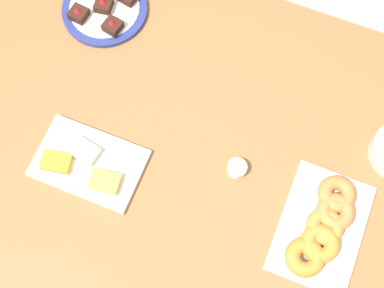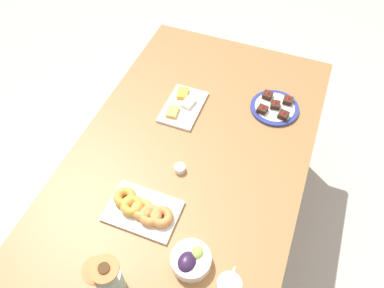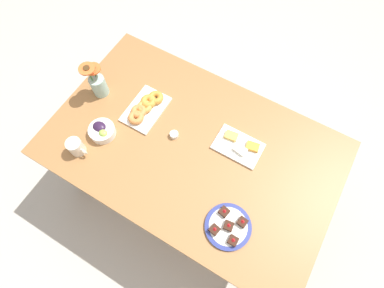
{
  "view_description": "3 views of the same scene",
  "coord_description": "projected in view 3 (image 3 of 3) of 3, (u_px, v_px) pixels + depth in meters",
  "views": [
    {
      "loc": [
        -0.16,
        0.4,
        1.99
      ],
      "look_at": [
        0.0,
        0.0,
        0.78
      ],
      "focal_mm": 50.0,
      "sensor_mm": 36.0,
      "label": 1
    },
    {
      "loc": [
        -0.92,
        -0.35,
        2.06
      ],
      "look_at": [
        0.0,
        0.0,
        0.78
      ],
      "focal_mm": 35.0,
      "sensor_mm": 36.0,
      "label": 2
    },
    {
      "loc": [
        0.34,
        -0.58,
        2.25
      ],
      "look_at": [
        0.0,
        0.0,
        0.78
      ],
      "focal_mm": 28.0,
      "sensor_mm": 36.0,
      "label": 3
    }
  ],
  "objects": [
    {
      "name": "ground_plane",
      "position": [
        192.0,
        186.0,
        2.33
      ],
      "size": [
        6.0,
        6.0,
        0.0
      ],
      "primitive_type": "plane",
      "color": "#B7B2A8"
    },
    {
      "name": "dining_table",
      "position": [
        192.0,
        153.0,
        1.73
      ],
      "size": [
        1.6,
        1.0,
        0.74
      ],
      "color": "#9E6B3D",
      "rests_on": "ground_plane"
    },
    {
      "name": "coffee_mug",
      "position": [
        76.0,
        147.0,
        1.6
      ],
      "size": [
        0.12,
        0.08,
        0.1
      ],
      "color": "silver",
      "rests_on": "dining_table"
    },
    {
      "name": "grape_bowl",
      "position": [
        102.0,
        131.0,
        1.66
      ],
      "size": [
        0.15,
        0.15,
        0.07
      ],
      "color": "white",
      "rests_on": "dining_table"
    },
    {
      "name": "cheese_platter",
      "position": [
        239.0,
        146.0,
        1.64
      ],
      "size": [
        0.26,
        0.17,
        0.03
      ],
      "color": "white",
      "rests_on": "dining_table"
    },
    {
      "name": "croissant_platter",
      "position": [
        145.0,
        108.0,
        1.73
      ],
      "size": [
        0.19,
        0.29,
        0.05
      ],
      "color": "white",
      "rests_on": "dining_table"
    },
    {
      "name": "jam_cup_honey",
      "position": [
        174.0,
        135.0,
        1.67
      ],
      "size": [
        0.05,
        0.05,
        0.03
      ],
      "color": "white",
      "rests_on": "dining_table"
    },
    {
      "name": "dessert_plate",
      "position": [
        228.0,
        226.0,
        1.46
      ],
      "size": [
        0.23,
        0.23,
        0.05
      ],
      "color": "navy",
      "rests_on": "dining_table"
    },
    {
      "name": "flower_vase",
      "position": [
        98.0,
        84.0,
        1.73
      ],
      "size": [
        0.1,
        0.12,
        0.24
      ],
      "color": "#99C1B7",
      "rests_on": "dining_table"
    }
  ]
}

